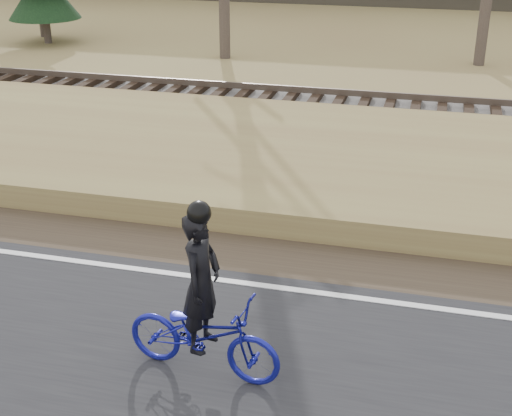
# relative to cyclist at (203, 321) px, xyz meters

# --- Properties ---
(ground) EXTENTS (120.00, 120.00, 0.00)m
(ground) POSITION_rel_cyclist_xyz_m (-3.60, 1.84, -0.72)
(ground) COLOR olive
(ground) RESTS_ON ground
(edge_line) EXTENTS (120.00, 0.12, 0.01)m
(edge_line) POSITION_rel_cyclist_xyz_m (-3.60, 2.04, -0.66)
(edge_line) COLOR silver
(edge_line) RESTS_ON road
(shoulder) EXTENTS (120.00, 1.60, 0.04)m
(shoulder) POSITION_rel_cyclist_xyz_m (-3.60, 3.04, -0.70)
(shoulder) COLOR #473A2B
(shoulder) RESTS_ON ground
(embankment) EXTENTS (120.00, 5.00, 0.44)m
(embankment) POSITION_rel_cyclist_xyz_m (-3.60, 6.04, -0.50)
(embankment) COLOR olive
(embankment) RESTS_ON ground
(ballast) EXTENTS (120.00, 3.00, 0.45)m
(ballast) POSITION_rel_cyclist_xyz_m (-3.60, 9.84, -0.50)
(ballast) COLOR slate
(ballast) RESTS_ON ground
(railroad) EXTENTS (120.00, 2.40, 0.29)m
(railroad) POSITION_rel_cyclist_xyz_m (-3.60, 9.84, -0.19)
(railroad) COLOR black
(railroad) RESTS_ON ballast
(cyclist) EXTENTS (1.91, 0.86, 2.12)m
(cyclist) POSITION_rel_cyclist_xyz_m (0.00, 0.00, 0.00)
(cyclist) COLOR navy
(cyclist) RESTS_ON road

